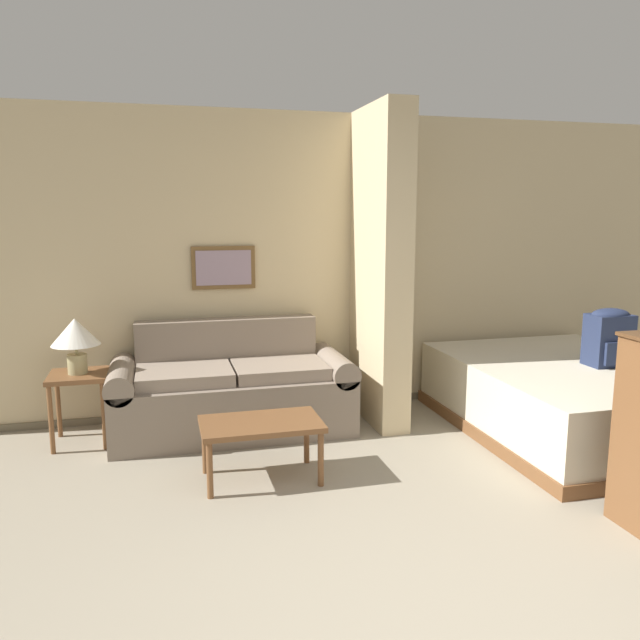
% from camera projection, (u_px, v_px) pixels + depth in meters
% --- Properties ---
extents(wall_back, '(7.30, 0.16, 2.60)m').
position_uv_depth(wall_back, '(312.00, 265.00, 5.54)').
color(wall_back, '#CCB78E').
rests_on(wall_back, ground_plane).
extents(wall_partition_pillar, '(0.24, 0.89, 2.60)m').
position_uv_depth(wall_partition_pillar, '(380.00, 268.00, 5.17)').
color(wall_partition_pillar, '#CCB78E').
rests_on(wall_partition_pillar, ground_plane).
extents(couch, '(1.91, 0.84, 0.87)m').
position_uv_depth(couch, '(232.00, 391.00, 5.05)').
color(couch, gray).
rests_on(couch, ground_plane).
extents(coffee_table, '(0.79, 0.47, 0.40)m').
position_uv_depth(coffee_table, '(261.00, 428.00, 4.09)').
color(coffee_table, brown).
rests_on(coffee_table, ground_plane).
extents(side_table, '(0.43, 0.43, 0.55)m').
position_uv_depth(side_table, '(79.00, 386.00, 4.73)').
color(side_table, brown).
rests_on(side_table, ground_plane).
extents(table_lamp, '(0.36, 0.36, 0.42)m').
position_uv_depth(table_lamp, '(75.00, 335.00, 4.67)').
color(table_lamp, tan).
rests_on(table_lamp, side_table).
extents(bed, '(1.69, 2.19, 0.56)m').
position_uv_depth(bed, '(569.00, 397.00, 5.04)').
color(bed, brown).
rests_on(bed, ground_plane).
extents(backpack, '(0.33, 0.25, 0.46)m').
position_uv_depth(backpack, '(609.00, 336.00, 4.89)').
color(backpack, '#232D4C').
rests_on(backpack, bed).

